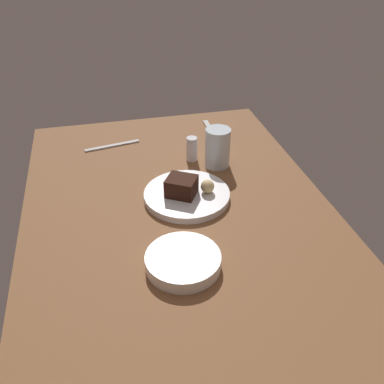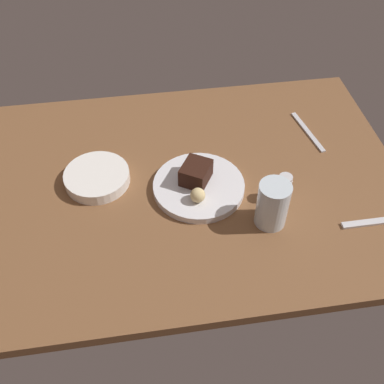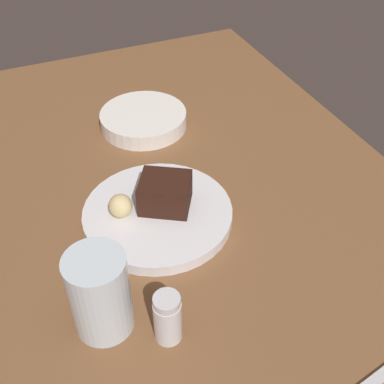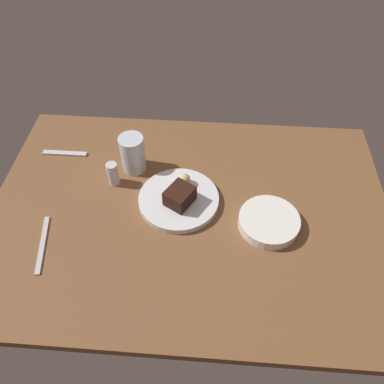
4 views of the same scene
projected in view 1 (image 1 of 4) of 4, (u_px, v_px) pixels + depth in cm
name	position (u px, v px, depth cm)	size (l,w,h in cm)	color
dining_table	(178.00, 211.00, 118.78)	(120.00, 84.00, 3.00)	brown
dessert_plate	(187.00, 195.00, 120.75)	(24.39, 24.39, 2.01)	silver
chocolate_cake_slice	(181.00, 186.00, 117.96)	(7.95, 6.83, 5.25)	black
bread_roll	(208.00, 186.00, 119.20)	(3.87, 3.87, 3.87)	#DBC184
salt_shaker	(192.00, 149.00, 137.29)	(3.64, 3.64, 7.97)	silver
water_glass	(218.00, 148.00, 133.10)	(7.89, 7.89, 12.58)	silver
side_bowl	(183.00, 261.00, 97.59)	(17.55, 17.55, 3.23)	white
dessert_spoon	(210.00, 129.00, 157.34)	(15.00, 1.80, 0.70)	silver
butter_knife	(112.00, 146.00, 146.99)	(19.00, 1.40, 0.50)	silver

